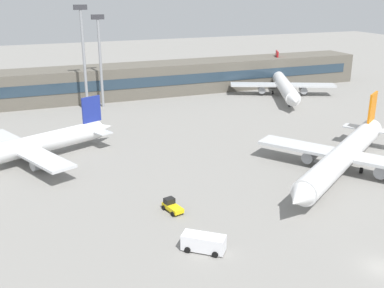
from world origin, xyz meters
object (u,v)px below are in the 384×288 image
Objects in this scene: airplane_near at (343,156)px; airplane_far at (283,85)px; airplane_mid at (18,149)px; floodlight_tower_east at (100,54)px; baggage_tug_yellow at (172,206)px; service_van_white at (203,242)px; floodlight_tower_west at (84,52)px.

airplane_near reaches higher than airplane_far.
floodlight_tower_east is (22.28, 36.70, 10.78)m from airplane_mid.
baggage_tug_yellow is 64.81m from floodlight_tower_east.
floodlight_tower_east reaches higher than airplane_far.
airplane_mid reaches higher than service_van_white.
floodlight_tower_east reaches higher than service_van_white.
floodlight_tower_west reaches higher than airplane_far.
airplane_mid is 1.45× the size of floodlight_tower_west.
service_van_white is at bearing -156.78° from airplane_near.
baggage_tug_yellow is 0.15× the size of floodlight_tower_west.
service_van_white is at bearing -88.45° from floodlight_tower_west.
baggage_tug_yellow is 11.16m from service_van_white.
airplane_mid is at bearing -157.74° from airplane_far.
floodlight_tower_east is at bearing 87.44° from baggage_tug_yellow.
baggage_tug_yellow is (-54.08, -56.82, -2.50)m from airplane_far.
floodlight_tower_west is 6.02m from floodlight_tower_east.
airplane_near is 67.44m from floodlight_tower_west.
floodlight_tower_west is at bearing 91.55° from service_van_white.
airplane_near is at bearing -25.83° from airplane_mid.
airplane_far is at bearing 46.42° from baggage_tug_yellow.
airplane_far is at bearing -7.34° from floodlight_tower_east.
baggage_tug_yellow is at bearing -175.98° from airplane_near.
floodlight_tower_east is at bearing 38.02° from floodlight_tower_west.
baggage_tug_yellow is 0.73× the size of service_van_white.
airplane_near is at bearing 4.02° from baggage_tug_yellow.
airplane_far is (73.52, 30.10, 0.26)m from airplane_mid.
airplane_near is 1.00× the size of airplane_mid.
service_van_white is 0.20× the size of floodlight_tower_west.
airplane_near is at bearing -112.70° from airplane_far.
airplane_far reaches higher than airplane_mid.
service_van_white is at bearing -128.44° from airplane_far.
airplane_near is 7.21× the size of service_van_white.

